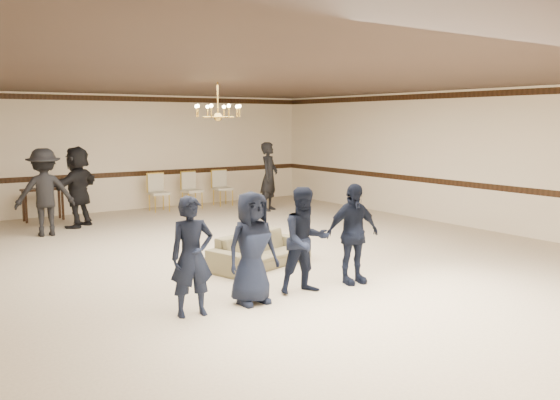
{
  "coord_description": "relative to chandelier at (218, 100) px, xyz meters",
  "views": [
    {
      "loc": [
        -5.41,
        -8.98,
        2.48
      ],
      "look_at": [
        0.4,
        -0.5,
        1.1
      ],
      "focal_mm": 37.96,
      "sensor_mm": 36.0,
      "label": 1
    }
  ],
  "objects": [
    {
      "name": "adult_mid",
      "position": [
        -1.55,
        4.04,
        -1.93
      ],
      "size": [
        1.7,
        1.56,
        1.9
      ],
      "primitive_type": "imported",
      "rotation": [
        0.0,
        0.0,
        3.84
      ],
      "color": "black",
      "rests_on": "floor"
    },
    {
      "name": "chandelier",
      "position": [
        0.0,
        0.0,
        0.0
      ],
      "size": [
        0.94,
        0.94,
        0.89
      ],
      "primitive_type": null,
      "color": "gold",
      "rests_on": "ceiling"
    },
    {
      "name": "adult_left",
      "position": [
        -2.45,
        3.34,
        -1.93
      ],
      "size": [
        1.31,
        0.86,
        1.9
      ],
      "primitive_type": "imported",
      "rotation": [
        0.0,
        0.0,
        3.01
      ],
      "color": "black",
      "rests_on": "floor"
    },
    {
      "name": "crown_molding",
      "position": [
        0.0,
        5.99,
        0.21
      ],
      "size": [
        12.0,
        0.02,
        0.14
      ],
      "primitive_type": "cube",
      "color": "black",
      "rests_on": "wall_back"
    },
    {
      "name": "settee",
      "position": [
        -0.07,
        -1.59,
        -2.6
      ],
      "size": [
        2.05,
        1.25,
        0.56
      ],
      "primitive_type": "imported",
      "rotation": [
        0.0,
        0.0,
        0.28
      ],
      "color": "#646142",
      "rests_on": "floor"
    },
    {
      "name": "banquet_chair_mid",
      "position": [
        1.96,
        5.21,
        -2.36
      ],
      "size": [
        0.54,
        0.54,
        1.03
      ],
      "primitive_type": null,
      "rotation": [
        0.0,
        0.0,
        0.09
      ],
      "color": "beige",
      "rests_on": "floor"
    },
    {
      "name": "room",
      "position": [
        0.0,
        -1.0,
        -1.28
      ],
      "size": [
        12.01,
        14.01,
        3.21
      ],
      "color": "beige",
      "rests_on": "ground"
    },
    {
      "name": "boy_a",
      "position": [
        -2.19,
        -3.29,
        -2.1
      ],
      "size": [
        0.61,
        0.45,
        1.54
      ],
      "primitive_type": "imported",
      "rotation": [
        0.0,
        0.0,
        -0.16
      ],
      "color": "black",
      "rests_on": "floor"
    },
    {
      "name": "boy_d",
      "position": [
        0.51,
        -3.29,
        -2.1
      ],
      "size": [
        0.95,
        0.5,
        1.54
      ],
      "primitive_type": "imported",
      "rotation": [
        0.0,
        0.0,
        -0.14
      ],
      "color": "black",
      "rests_on": "floor"
    },
    {
      "name": "adult_right",
      "position": [
        3.55,
        3.64,
        -1.93
      ],
      "size": [
        0.83,
        0.77,
        1.9
      ],
      "primitive_type": "imported",
      "rotation": [
        0.0,
        0.0,
        0.63
      ],
      "color": "black",
      "rests_on": "floor"
    },
    {
      "name": "banquet_chair_left",
      "position": [
        0.96,
        5.21,
        -2.36
      ],
      "size": [
        0.52,
        0.52,
        1.03
      ],
      "primitive_type": null,
      "rotation": [
        0.0,
        0.0,
        -0.04
      ],
      "color": "beige",
      "rests_on": "floor"
    },
    {
      "name": "console_table",
      "position": [
        -2.04,
        5.41,
        -2.47
      ],
      "size": [
        1.01,
        0.5,
        0.82
      ],
      "primitive_type": "cube",
      "rotation": [
        0.0,
        0.0,
        0.09
      ],
      "color": "black",
      "rests_on": "floor"
    },
    {
      "name": "chair_rail",
      "position": [
        0.0,
        5.99,
        -1.88
      ],
      "size": [
        12.0,
        0.02,
        0.14
      ],
      "primitive_type": "cube",
      "color": "black",
      "rests_on": "wall_back"
    },
    {
      "name": "banquet_chair_right",
      "position": [
        2.96,
        5.21,
        -2.36
      ],
      "size": [
        0.54,
        0.54,
        1.03
      ],
      "primitive_type": null,
      "rotation": [
        0.0,
        0.0,
        -0.1
      ],
      "color": "beige",
      "rests_on": "floor"
    },
    {
      "name": "boy_b",
      "position": [
        -1.29,
        -3.29,
        -2.1
      ],
      "size": [
        0.75,
        0.49,
        1.54
      ],
      "primitive_type": "imported",
      "rotation": [
        0.0,
        0.0,
        -0.0
      ],
      "color": "black",
      "rests_on": "floor"
    },
    {
      "name": "boy_c",
      "position": [
        -0.39,
        -3.29,
        -2.1
      ],
      "size": [
        0.84,
        0.7,
        1.54
      ],
      "primitive_type": "imported",
      "rotation": [
        0.0,
        0.0,
        -0.17
      ],
      "color": "black",
      "rests_on": "floor"
    }
  ]
}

